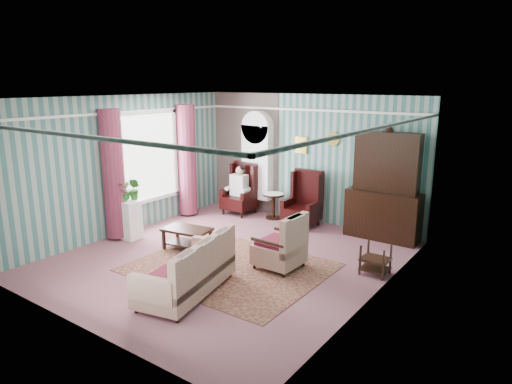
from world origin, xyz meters
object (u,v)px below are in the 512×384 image
Objects in this scene: round_side_table at (273,206)px; floral_armchair at (279,241)px; coffee_table at (187,239)px; plant_stand at (128,219)px; wingback_right at (302,199)px; seated_woman at (239,190)px; wingback_left at (239,189)px; dresser_hutch at (385,183)px; sofa at (186,265)px; nest_table at (375,259)px; bookcase at (257,168)px.

floral_armchair reaches higher than round_side_table.
plant_stand is at bearing -171.41° from coffee_table.
coffee_table is at bearing 99.73° from floral_armchair.
wingback_right is 1.06× the size of seated_woman.
wingback_left reaches higher than seated_woman.
round_side_table is at bearing 9.46° from wingback_left.
wingback_right is 1.56× the size of plant_stand.
plant_stand is 3.44m from floral_armchair.
sofa is (-1.51, -4.18, -0.72)m from dresser_hutch.
coffee_table is at bearing 31.24° from sofa.
wingback_right reaches higher than round_side_table.
wingback_right reaches higher than floral_armchair.
seated_woman is (-3.50, -0.27, -0.59)m from dresser_hutch.
dresser_hutch is 2.11m from nest_table.
round_side_table is at bearing 59.62° from plant_stand.
nest_table is (3.82, -1.94, -0.85)m from bookcase.
dresser_hutch is 2.75m from round_side_table.
plant_stand is at bearing -144.92° from dresser_hutch.
sofa is at bearing -63.04° from seated_woman.
plant_stand is 0.89× the size of coffee_table.
floral_armchair is (0.85, -2.25, -0.14)m from wingback_right.
wingback_left is at bearing 0.00° from seated_woman.
wingback_left and wingback_right have the same top height.
nest_table is at bearing -20.85° from wingback_left.
nest_table is 0.56× the size of floral_armchair.
dresser_hutch is 1.30× the size of sofa.
bookcase reaches higher than wingback_left.
floral_armchair is at bearing -69.32° from wingback_right.
bookcase is 3.73× the size of round_side_table.
nest_table is 3.15m from sofa.
seated_woman reaches higher than round_side_table.
coffee_table is (1.47, 0.22, -0.19)m from plant_stand.
nest_table reaches higher than coffee_table.
wingback_left is at bearing 104.87° from coffee_table.
dresser_hutch is 2.43× the size of floral_armchair.
coffee_table is (-2.83, -2.80, -0.97)m from dresser_hutch.
seated_woman reaches higher than floral_armchair.
dresser_hutch reaches higher than round_side_table.
dresser_hutch is 1.89× the size of wingback_right.
sofa is 2.01× the size of coffee_table.
seated_woman is 1.97× the size of round_side_table.
dresser_hutch is 4.50m from sofa.
wingback_right is 1.39× the size of coffee_table.
wingback_right is at bearing 66.89° from coffee_table.
wingback_right is at bearing -14.57° from bookcase.
floral_armchair is (-1.47, -0.70, 0.22)m from nest_table.
round_side_table is 3.36m from plant_stand.
floral_armchair reaches higher than coffee_table.
plant_stand is (-2.55, -2.75, -0.22)m from wingback_right.
wingback_left is 0.97m from round_side_table.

